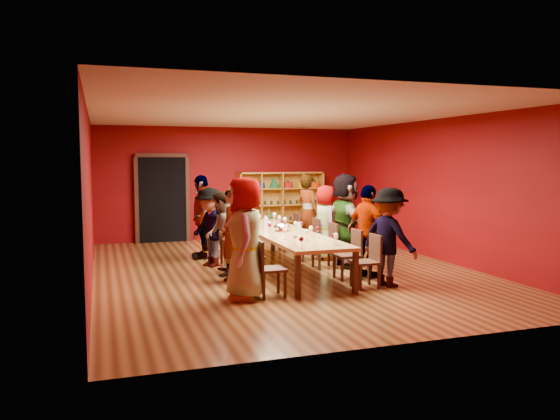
% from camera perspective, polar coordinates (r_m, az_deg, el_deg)
% --- Properties ---
extents(room_shell, '(7.10, 9.10, 3.04)m').
position_cam_1_polar(room_shell, '(10.47, 0.29, 1.80)').
color(room_shell, '#502D15').
rests_on(room_shell, ground).
extents(tasting_table, '(1.10, 4.50, 0.75)m').
position_cam_1_polar(tasting_table, '(10.54, 0.28, -2.55)').
color(tasting_table, '#AB8247').
rests_on(tasting_table, ground).
extents(doorway, '(1.40, 0.17, 2.30)m').
position_cam_1_polar(doorway, '(14.45, -12.21, 1.14)').
color(doorway, black).
rests_on(doorway, ground).
extents(shelving_unit, '(2.40, 0.40, 1.80)m').
position_cam_1_polar(shelving_unit, '(15.03, 0.06, 0.88)').
color(shelving_unit, '#BD862A').
rests_on(shelving_unit, ground).
extents(chair_person_left_0, '(0.42, 0.42, 0.89)m').
position_cam_1_polar(chair_person_left_0, '(8.52, -1.45, -5.80)').
color(chair_person_left_0, black).
rests_on(chair_person_left_0, ground).
extents(person_left_0, '(0.68, 1.00, 1.87)m').
position_cam_1_polar(person_left_0, '(8.36, -3.66, -2.97)').
color(person_left_0, '#5C8EBF').
rests_on(person_left_0, ground).
extents(chair_person_left_1, '(0.42, 0.42, 0.89)m').
position_cam_1_polar(chair_person_left_1, '(9.63, -3.48, -4.53)').
color(chair_person_left_1, black).
rests_on(chair_person_left_1, ground).
extents(person_left_1, '(0.52, 0.66, 1.65)m').
position_cam_1_polar(person_left_1, '(9.52, -5.07, -2.65)').
color(person_left_1, '#5A83B9').
rests_on(person_left_1, ground).
extents(chair_person_left_2, '(0.42, 0.42, 0.89)m').
position_cam_1_polar(chair_person_left_2, '(10.23, -4.40, -3.95)').
color(chair_person_left_2, black).
rests_on(chair_person_left_2, ground).
extents(person_left_2, '(0.55, 0.82, 1.56)m').
position_cam_1_polar(person_left_2, '(10.12, -6.13, -2.45)').
color(person_left_2, '#5476AE').
rests_on(person_left_2, ground).
extents(chair_person_left_3, '(0.42, 0.42, 0.89)m').
position_cam_1_polar(chair_person_left_3, '(11.09, -5.51, -3.24)').
color(chair_person_left_3, black).
rests_on(chair_person_left_3, ground).
extents(person_left_3, '(0.81, 1.11, 1.58)m').
position_cam_1_polar(person_left_3, '(10.98, -7.35, -1.79)').
color(person_left_3, '#5775B4').
rests_on(person_left_3, ground).
extents(chair_person_left_4, '(0.42, 0.42, 0.89)m').
position_cam_1_polar(chair_person_left_4, '(12.01, -6.52, -2.60)').
color(chair_person_left_4, black).
rests_on(chair_person_left_4, ground).
extents(person_left_4, '(0.56, 1.09, 1.81)m').
position_cam_1_polar(person_left_4, '(11.89, -8.18, -0.71)').
color(person_left_4, white).
rests_on(person_left_4, ground).
extents(chair_person_right_0, '(0.42, 0.42, 0.89)m').
position_cam_1_polar(chair_person_right_0, '(9.26, 9.33, -4.98)').
color(chair_person_right_0, black).
rests_on(chair_person_right_0, ground).
extents(person_right_0, '(0.81, 1.17, 1.67)m').
position_cam_1_polar(person_right_0, '(9.38, 11.33, -2.79)').
color(person_right_0, '#C4848D').
rests_on(person_right_0, ground).
extents(chair_person_right_1, '(0.42, 0.42, 0.89)m').
position_cam_1_polar(chair_person_right_1, '(9.87, 7.44, -4.32)').
color(chair_person_right_1, black).
rests_on(chair_person_right_1, ground).
extents(person_right_1, '(0.72, 1.08, 1.68)m').
position_cam_1_polar(person_right_1, '(9.97, 9.19, -2.23)').
color(person_right_1, '#5887B5').
rests_on(person_right_1, ground).
extents(chair_person_right_2, '(0.42, 0.42, 0.89)m').
position_cam_1_polar(chair_person_right_2, '(10.80, 5.05, -3.47)').
color(chair_person_right_2, black).
rests_on(chair_person_right_2, ground).
extents(person_right_2, '(0.54, 1.74, 1.87)m').
position_cam_1_polar(person_right_2, '(10.90, 6.87, -1.08)').
color(person_right_2, beige).
rests_on(person_right_2, ground).
extents(chair_person_right_3, '(0.42, 0.42, 0.89)m').
position_cam_1_polar(chair_person_right_3, '(11.62, 3.29, -2.84)').
color(chair_person_right_3, black).
rests_on(chair_person_right_3, ground).
extents(person_right_3, '(0.43, 0.78, 1.59)m').
position_cam_1_polar(person_right_3, '(11.70, 4.75, -1.31)').
color(person_right_3, silver).
rests_on(person_right_3, ground).
extents(chair_person_right_4, '(0.42, 0.42, 0.89)m').
position_cam_1_polar(chair_person_right_4, '(12.73, 1.30, -2.12)').
color(chair_person_right_4, black).
rests_on(chair_person_right_4, ground).
extents(person_right_4, '(0.67, 0.78, 1.79)m').
position_cam_1_polar(person_right_4, '(12.82, 2.92, -0.29)').
color(person_right_4, pink).
rests_on(person_right_4, ground).
extents(wine_glass_0, '(0.08, 0.08, 0.20)m').
position_cam_1_polar(wine_glass_0, '(10.51, 2.24, -1.49)').
color(wine_glass_0, silver).
rests_on(wine_glass_0, tasting_table).
extents(wine_glass_1, '(0.08, 0.08, 0.19)m').
position_cam_1_polar(wine_glass_1, '(9.50, 0.47, -2.24)').
color(wine_glass_1, silver).
rests_on(wine_glass_1, tasting_table).
extents(wine_glass_2, '(0.08, 0.08, 0.21)m').
position_cam_1_polar(wine_glass_2, '(12.46, -1.22, -0.41)').
color(wine_glass_2, silver).
rests_on(wine_glass_2, tasting_table).
extents(wine_glass_3, '(0.08, 0.08, 0.19)m').
position_cam_1_polar(wine_glass_3, '(8.96, 5.88, -2.73)').
color(wine_glass_3, silver).
rests_on(wine_glass_3, tasting_table).
extents(wine_glass_4, '(0.08, 0.08, 0.20)m').
position_cam_1_polar(wine_glass_4, '(9.31, 2.81, -2.36)').
color(wine_glass_4, silver).
rests_on(wine_glass_4, tasting_table).
extents(wine_glass_5, '(0.09, 0.09, 0.21)m').
position_cam_1_polar(wine_glass_5, '(12.15, -0.59, -0.53)').
color(wine_glass_5, silver).
rests_on(wine_glass_5, tasting_table).
extents(wine_glass_6, '(0.09, 0.09, 0.22)m').
position_cam_1_polar(wine_glass_6, '(11.73, -2.21, -0.72)').
color(wine_glass_6, silver).
rests_on(wine_glass_6, tasting_table).
extents(wine_glass_7, '(0.09, 0.09, 0.22)m').
position_cam_1_polar(wine_glass_7, '(10.48, -1.16, -1.45)').
color(wine_glass_7, silver).
rests_on(wine_glass_7, tasting_table).
extents(wine_glass_8, '(0.08, 0.08, 0.19)m').
position_cam_1_polar(wine_glass_8, '(9.87, 3.25, -1.97)').
color(wine_glass_8, silver).
rests_on(wine_glass_8, tasting_table).
extents(wine_glass_9, '(0.07, 0.07, 0.18)m').
position_cam_1_polar(wine_glass_9, '(8.83, 1.63, -2.87)').
color(wine_glass_9, silver).
rests_on(wine_glass_9, tasting_table).
extents(wine_glass_10, '(0.08, 0.08, 0.19)m').
position_cam_1_polar(wine_glass_10, '(10.12, 0.65, -1.79)').
color(wine_glass_10, silver).
rests_on(wine_glass_10, tasting_table).
extents(wine_glass_11, '(0.07, 0.07, 0.18)m').
position_cam_1_polar(wine_glass_11, '(9.74, 0.07, -2.12)').
color(wine_glass_11, silver).
rests_on(wine_glass_11, tasting_table).
extents(wine_glass_12, '(0.07, 0.07, 0.18)m').
position_cam_1_polar(wine_glass_12, '(10.43, -1.08, -1.64)').
color(wine_glass_12, silver).
rests_on(wine_glass_12, tasting_table).
extents(wine_glass_13, '(0.08, 0.08, 0.20)m').
position_cam_1_polar(wine_glass_13, '(11.27, 0.50, -1.02)').
color(wine_glass_13, silver).
rests_on(wine_glass_13, tasting_table).
extents(wine_glass_14, '(0.08, 0.08, 0.20)m').
position_cam_1_polar(wine_glass_14, '(11.60, -0.07, -0.84)').
color(wine_glass_14, silver).
rests_on(wine_glass_14, tasting_table).
extents(wine_glass_15, '(0.07, 0.07, 0.18)m').
position_cam_1_polar(wine_glass_15, '(9.01, 5.60, -2.74)').
color(wine_glass_15, silver).
rests_on(wine_glass_15, tasting_table).
extents(wine_glass_16, '(0.08, 0.08, 0.21)m').
position_cam_1_polar(wine_glass_16, '(11.27, -2.60, -1.01)').
color(wine_glass_16, silver).
rests_on(wine_glass_16, tasting_table).
extents(wine_glass_17, '(0.08, 0.08, 0.19)m').
position_cam_1_polar(wine_glass_17, '(8.56, 2.24, -3.11)').
color(wine_glass_17, silver).
rests_on(wine_glass_17, tasting_table).
extents(wine_glass_18, '(0.08, 0.08, 0.20)m').
position_cam_1_polar(wine_glass_18, '(9.77, 3.94, -2.02)').
color(wine_glass_18, silver).
rests_on(wine_glass_18, tasting_table).
extents(wine_glass_19, '(0.09, 0.09, 0.22)m').
position_cam_1_polar(wine_glass_19, '(12.30, -3.89, -0.46)').
color(wine_glass_19, silver).
rests_on(wine_glass_19, tasting_table).
extents(wine_glass_20, '(0.09, 0.09, 0.22)m').
position_cam_1_polar(wine_glass_20, '(11.37, -2.57, -0.90)').
color(wine_glass_20, silver).
rests_on(wine_glass_20, tasting_table).
extents(wine_glass_21, '(0.08, 0.08, 0.21)m').
position_cam_1_polar(wine_glass_21, '(10.85, 0.28, -1.26)').
color(wine_glass_21, silver).
rests_on(wine_glass_21, tasting_table).
extents(wine_glass_22, '(0.08, 0.08, 0.19)m').
position_cam_1_polar(wine_glass_22, '(10.64, 1.63, -1.45)').
color(wine_glass_22, silver).
rests_on(wine_glass_22, tasting_table).
extents(wine_glass_23, '(0.08, 0.08, 0.21)m').
position_cam_1_polar(wine_glass_23, '(12.08, -3.59, -0.60)').
color(wine_glass_23, silver).
rests_on(wine_glass_23, tasting_table).
extents(spittoon_bowl, '(0.32, 0.32, 0.18)m').
position_cam_1_polar(spittoon_bowl, '(10.60, 0.18, -1.81)').
color(spittoon_bowl, silver).
rests_on(spittoon_bowl, tasting_table).
extents(carafe_a, '(0.12, 0.12, 0.26)m').
position_cam_1_polar(carafe_a, '(10.91, -1.50, -1.39)').
color(carafe_a, silver).
rests_on(carafe_a, tasting_table).
extents(carafe_b, '(0.11, 0.11, 0.23)m').
position_cam_1_polar(carafe_b, '(10.18, 1.97, -1.96)').
color(carafe_b, silver).
rests_on(carafe_b, tasting_table).
extents(wine_bottle, '(0.07, 0.07, 0.29)m').
position_cam_1_polar(wine_bottle, '(12.26, -1.15, -0.69)').
color(wine_bottle, '#14381A').
rests_on(wine_bottle, tasting_table).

